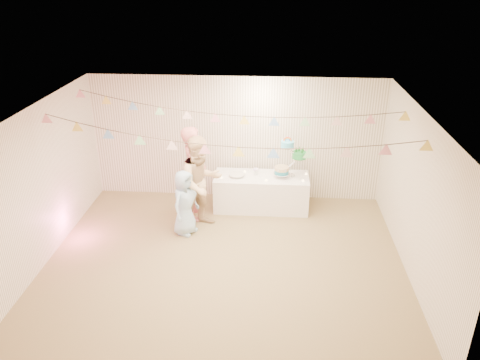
# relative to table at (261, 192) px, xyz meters

# --- Properties ---
(floor) EXTENTS (6.00, 6.00, 0.00)m
(floor) POSITION_rel_table_xyz_m (-0.55, -1.96, -0.36)
(floor) COLOR olive
(floor) RESTS_ON ground
(ceiling) EXTENTS (6.00, 6.00, 0.00)m
(ceiling) POSITION_rel_table_xyz_m (-0.55, -1.96, 2.24)
(ceiling) COLOR white
(ceiling) RESTS_ON ground
(back_wall) EXTENTS (6.00, 6.00, 0.00)m
(back_wall) POSITION_rel_table_xyz_m (-0.55, 0.54, 0.94)
(back_wall) COLOR white
(back_wall) RESTS_ON ground
(front_wall) EXTENTS (6.00, 6.00, 0.00)m
(front_wall) POSITION_rel_table_xyz_m (-0.55, -4.46, 0.94)
(front_wall) COLOR white
(front_wall) RESTS_ON ground
(left_wall) EXTENTS (5.00, 5.00, 0.00)m
(left_wall) POSITION_rel_table_xyz_m (-3.55, -1.96, 0.94)
(left_wall) COLOR white
(left_wall) RESTS_ON ground
(right_wall) EXTENTS (5.00, 5.00, 0.00)m
(right_wall) POSITION_rel_table_xyz_m (2.45, -1.96, 0.94)
(right_wall) COLOR white
(right_wall) RESTS_ON ground
(table) EXTENTS (1.90, 0.76, 0.71)m
(table) POSITION_rel_table_xyz_m (0.00, 0.00, 0.00)
(table) COLOR white
(table) RESTS_ON floor
(cake_stand) EXTENTS (0.70, 0.41, 0.78)m
(cake_stand) POSITION_rel_table_xyz_m (0.55, 0.05, 0.78)
(cake_stand) COLOR silver
(cake_stand) RESTS_ON table
(cake_bottom) EXTENTS (0.31, 0.31, 0.15)m
(cake_bottom) POSITION_rel_table_xyz_m (0.40, -0.01, 0.48)
(cake_bottom) COLOR teal
(cake_bottom) RESTS_ON cake_stand
(cake_middle) EXTENTS (0.27, 0.27, 0.22)m
(cake_middle) POSITION_rel_table_xyz_m (0.73, 0.14, 0.75)
(cake_middle) COLOR green
(cake_middle) RESTS_ON cake_stand
(cake_top_tier) EXTENTS (0.25, 0.25, 0.19)m
(cake_top_tier) POSITION_rel_table_xyz_m (0.49, 0.02, 1.02)
(cake_top_tier) COLOR #4FCEFB
(cake_top_tier) RESTS_ON cake_stand
(platter) EXTENTS (0.31, 0.31, 0.02)m
(platter) POSITION_rel_table_xyz_m (-0.49, -0.05, 0.40)
(platter) COLOR white
(platter) RESTS_ON table
(posy) EXTENTS (0.13, 0.13, 0.15)m
(posy) POSITION_rel_table_xyz_m (-0.12, 0.05, 0.47)
(posy) COLOR white
(posy) RESTS_ON table
(person_adult_a) EXTENTS (0.49, 0.71, 1.87)m
(person_adult_a) POSITION_rel_table_xyz_m (-1.28, -0.46, 0.58)
(person_adult_a) COLOR #CA6D6A
(person_adult_a) RESTS_ON floor
(person_adult_b) EXTENTS (1.12, 1.09, 1.81)m
(person_adult_b) POSITION_rel_table_xyz_m (-1.10, -0.83, 0.55)
(person_adult_b) COLOR #E0B98A
(person_adult_b) RESTS_ON floor
(person_child) EXTENTS (0.63, 0.73, 1.25)m
(person_child) POSITION_rel_table_xyz_m (-1.37, -1.09, 0.27)
(person_child) COLOR #A6CDEC
(person_child) RESTS_ON floor
(bunting_back) EXTENTS (5.60, 1.10, 0.40)m
(bunting_back) POSITION_rel_table_xyz_m (-0.55, -0.86, 1.99)
(bunting_back) COLOR pink
(bunting_back) RESTS_ON ceiling
(bunting_front) EXTENTS (5.60, 0.90, 0.36)m
(bunting_front) POSITION_rel_table_xyz_m (-0.55, -2.16, 1.96)
(bunting_front) COLOR #72A5E5
(bunting_front) RESTS_ON ceiling
(tealight_0) EXTENTS (0.04, 0.04, 0.03)m
(tealight_0) POSITION_rel_table_xyz_m (-0.80, -0.15, 0.37)
(tealight_0) COLOR #FFD88C
(tealight_0) RESTS_ON table
(tealight_1) EXTENTS (0.04, 0.04, 0.03)m
(tealight_1) POSITION_rel_table_xyz_m (-0.35, 0.18, 0.37)
(tealight_1) COLOR #FFD88C
(tealight_1) RESTS_ON table
(tealight_2) EXTENTS (0.04, 0.04, 0.03)m
(tealight_2) POSITION_rel_table_xyz_m (0.10, -0.22, 0.37)
(tealight_2) COLOR #FFD88C
(tealight_2) RESTS_ON table
(tealight_3) EXTENTS (0.04, 0.04, 0.03)m
(tealight_3) POSITION_rel_table_xyz_m (0.35, 0.22, 0.37)
(tealight_3) COLOR #FFD88C
(tealight_3) RESTS_ON table
(tealight_4) EXTENTS (0.04, 0.04, 0.03)m
(tealight_4) POSITION_rel_table_xyz_m (0.82, -0.18, 0.37)
(tealight_4) COLOR #FFD88C
(tealight_4) RESTS_ON table
(tealight_5) EXTENTS (0.04, 0.04, 0.03)m
(tealight_5) POSITION_rel_table_xyz_m (0.90, 0.15, 0.37)
(tealight_5) COLOR #FFD88C
(tealight_5) RESTS_ON table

